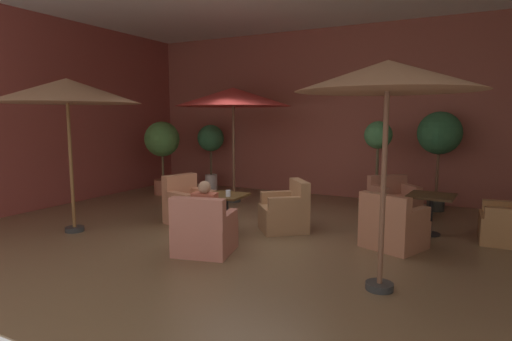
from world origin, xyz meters
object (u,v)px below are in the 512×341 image
object	(u,v)px
potted_tree_mid_right	(378,148)
potted_tree_right_corner	(162,144)
patio_umbrella_near_wall	(388,78)
potted_tree_mid_left	(439,137)
potted_tree_left_corner	(211,143)
armchair_front_right_east	(510,223)
armchair_front_left_south	(204,233)
armchair_front_right_north	(393,228)
patio_umbrella_center_beige	(67,91)
cafe_table_front_left	(226,206)
patron_blue_shirt	(205,205)
patio_umbrella_tall_red	(233,97)
iced_drink_cup	(228,193)
armchair_front_right_south	(393,203)
armchair_front_left_east	(189,206)
armchair_front_left_north	(286,212)
cafe_table_front_right	(431,203)

from	to	relation	value
potted_tree_mid_right	potted_tree_right_corner	size ratio (longest dim) A/B	1.01
patio_umbrella_near_wall	potted_tree_mid_left	distance (m)	4.85
potted_tree_left_corner	potted_tree_mid_right	size ratio (longest dim) A/B	0.93
armchair_front_right_east	potted_tree_mid_right	distance (m)	3.01
armchair_front_left_south	patio_umbrella_near_wall	world-z (taller)	patio_umbrella_near_wall
armchair_front_right_north	patio_umbrella_center_beige	distance (m)	5.74
cafe_table_front_left	potted_tree_mid_right	xyz separation A→B (m)	(1.87, 3.15, 0.83)
armchair_front_right_east	patron_blue_shirt	world-z (taller)	patron_blue_shirt
potted_tree_right_corner	patron_blue_shirt	distance (m)	5.01
patio_umbrella_center_beige	patio_umbrella_near_wall	xyz separation A→B (m)	(5.24, -0.08, -0.00)
patio_umbrella_tall_red	patio_umbrella_center_beige	size ratio (longest dim) A/B	1.02
armchair_front_right_east	potted_tree_right_corner	world-z (taller)	potted_tree_right_corner
patio_umbrella_near_wall	iced_drink_cup	bearing A→B (deg)	158.93
armchair_front_left_south	patron_blue_shirt	xyz separation A→B (m)	(-0.01, 0.05, 0.40)
patio_umbrella_tall_red	potted_tree_left_corner	bearing A→B (deg)	140.64
patio_umbrella_tall_red	armchair_front_right_south	bearing A→B (deg)	0.08
armchair_front_right_north	armchair_front_right_south	world-z (taller)	armchair_front_right_north
armchair_front_right_north	potted_tree_mid_left	bearing A→B (deg)	82.95
armchair_front_left_east	potted_tree_mid_left	size ratio (longest dim) A/B	0.45
armchair_front_left_south	patio_umbrella_center_beige	distance (m)	3.42
patio_umbrella_tall_red	potted_tree_mid_right	distance (m)	3.42
patio_umbrella_tall_red	patio_umbrella_near_wall	world-z (taller)	patio_umbrella_tall_red
patio_umbrella_tall_red	armchair_front_right_north	bearing A→B (deg)	-26.10
armchair_front_right_south	iced_drink_cup	bearing A→B (deg)	-130.81
armchair_front_left_east	cafe_table_front_left	bearing A→B (deg)	-15.96
patio_umbrella_near_wall	patron_blue_shirt	size ratio (longest dim) A/B	4.04
armchair_front_right_east	patio_umbrella_center_beige	distance (m)	7.52
potted_tree_mid_right	patron_blue_shirt	size ratio (longest dim) A/B	2.95
patio_umbrella_center_beige	armchair_front_right_south	bearing A→B (deg)	36.31
armchair_front_right_east	armchair_front_left_east	bearing A→B (deg)	-165.91
armchair_front_right_north	patron_blue_shirt	size ratio (longest dim) A/B	1.58
armchair_front_left_east	armchair_front_right_east	distance (m)	5.42
armchair_front_right_north	armchair_front_right_east	xyz separation A→B (m)	(1.60, 1.11, 0.01)
armchair_front_right_north	potted_tree_right_corner	size ratio (longest dim) A/B	0.54
potted_tree_left_corner	patron_blue_shirt	world-z (taller)	potted_tree_left_corner
armchair_front_left_north	potted_tree_mid_left	size ratio (longest dim) A/B	0.49
armchair_front_left_north	potted_tree_left_corner	distance (m)	4.65
armchair_front_right_east	potted_tree_left_corner	distance (m)	7.27
cafe_table_front_right	patron_blue_shirt	distance (m)	3.83
armchair_front_left_east	patio_umbrella_tall_red	world-z (taller)	patio_umbrella_tall_red
potted_tree_right_corner	armchair_front_left_north	bearing A→B (deg)	-22.74
armchair_front_right_south	armchair_front_left_north	bearing A→B (deg)	-130.83
armchair_front_right_north	potted_tree_mid_right	size ratio (longest dim) A/B	0.53
armchair_front_right_east	iced_drink_cup	world-z (taller)	armchair_front_right_east
cafe_table_front_left	armchair_front_left_north	xyz separation A→B (m)	(0.81, 0.66, -0.17)
armchair_front_right_east	armchair_front_right_south	bearing A→B (deg)	156.61
patio_umbrella_tall_red	patio_umbrella_center_beige	bearing A→B (deg)	-108.42
cafe_table_front_right	potted_tree_left_corner	xyz separation A→B (m)	(-5.77, 2.01, 0.74)
armchair_front_left_south	potted_tree_left_corner	distance (m)	5.53
cafe_table_front_right	armchair_front_right_south	distance (m)	1.17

